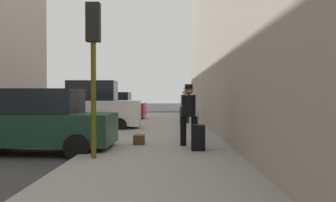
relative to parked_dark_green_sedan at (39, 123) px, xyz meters
The scene contains 10 objects.
sidewalk 3.51m from the parked_dark_green_sedan, 11.33° to the left, with size 4.00×40.00×0.15m, color gray.
parked_dark_green_sedan is the anchor object (origin of this frame).
parked_white_van 6.42m from the parked_dark_green_sedan, 90.00° to the left, with size 4.64×2.13×2.25m.
parked_red_hatchback 12.94m from the parked_dark_green_sedan, 90.00° to the left, with size 4.25×2.15×1.79m.
fire_hydrant 7.42m from the parked_dark_green_sedan, 75.92° to the left, with size 0.42×0.22×0.70m.
traffic_light 3.11m from the parked_dark_green_sedan, 41.00° to the right, with size 0.32×0.32×3.60m.
pedestrian_with_fedora 4.20m from the parked_dark_green_sedan, ahead, with size 0.53×0.48×1.78m.
pedestrian_in_tan_coat 10.08m from the parked_dark_green_sedan, 64.34° to the left, with size 0.53×0.50×1.71m.
rolling_suitcase 4.40m from the parked_dark_green_sedan, ahead, with size 0.38×0.57×1.04m.
duffel_bag 2.88m from the parked_dark_green_sedan, 16.95° to the left, with size 0.32×0.44×0.28m.
Camera 1 is at (6.30, -10.95, 1.62)m, focal length 40.00 mm.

